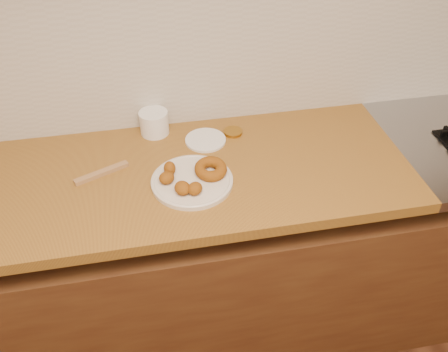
# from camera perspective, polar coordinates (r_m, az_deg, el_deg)

# --- Properties ---
(base_cabinet) EXTENTS (3.60, 0.60, 0.77)m
(base_cabinet) POSITION_cam_1_polar(r_m,az_deg,el_deg) (1.97, 3.43, -10.12)
(base_cabinet) COLOR #573619
(base_cabinet) RESTS_ON floor
(butcher_block) EXTENTS (2.30, 0.62, 0.04)m
(butcher_block) POSITION_cam_1_polar(r_m,az_deg,el_deg) (1.61, -18.95, -1.60)
(butcher_block) COLOR olive
(butcher_block) RESTS_ON base_cabinet
(backsplash) EXTENTS (3.60, 0.02, 0.60)m
(backsplash) POSITION_cam_1_polar(r_m,az_deg,el_deg) (1.70, 2.07, 15.92)
(backsplash) COLOR #B9B4A8
(backsplash) RESTS_ON wall_back
(donut_plate) EXTENTS (0.26, 0.26, 0.01)m
(donut_plate) POSITION_cam_1_polar(r_m,az_deg,el_deg) (1.52, -3.86, -0.64)
(donut_plate) COLOR beige
(donut_plate) RESTS_ON butcher_block
(ring_donut) EXTENTS (0.13, 0.14, 0.05)m
(ring_donut) POSITION_cam_1_polar(r_m,az_deg,el_deg) (1.52, -1.63, 0.86)
(ring_donut) COLOR #8E500A
(ring_donut) RESTS_ON donut_plate
(fried_dough_chunks) EXTENTS (0.14, 0.16, 0.05)m
(fried_dough_chunks) POSITION_cam_1_polar(r_m,az_deg,el_deg) (1.48, -5.51, -0.60)
(fried_dough_chunks) COLOR #8E500A
(fried_dough_chunks) RESTS_ON donut_plate
(plastic_tub) EXTENTS (0.14, 0.14, 0.09)m
(plastic_tub) POSITION_cam_1_polar(r_m,az_deg,el_deg) (1.74, -8.41, 6.37)
(plastic_tub) COLOR white
(plastic_tub) RESTS_ON butcher_block
(tub_lid) EXTENTS (0.17, 0.17, 0.01)m
(tub_lid) POSITION_cam_1_polar(r_m,az_deg,el_deg) (1.70, -2.24, 4.34)
(tub_lid) COLOR white
(tub_lid) RESTS_ON butcher_block
(brass_jar_lid) EXTENTS (0.09, 0.09, 0.01)m
(brass_jar_lid) POSITION_cam_1_polar(r_m,az_deg,el_deg) (1.74, 1.09, 5.31)
(brass_jar_lid) COLOR #A37425
(brass_jar_lid) RESTS_ON butcher_block
(wooden_utensil) EXTENTS (0.18, 0.09, 0.01)m
(wooden_utensil) POSITION_cam_1_polar(r_m,az_deg,el_deg) (1.60, -14.51, 0.37)
(wooden_utensil) COLOR #997045
(wooden_utensil) RESTS_ON butcher_block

